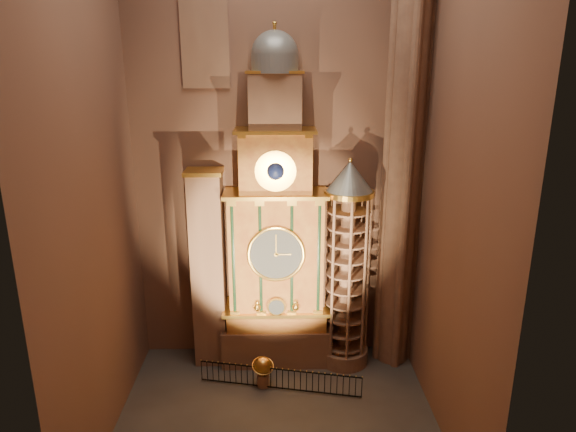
{
  "coord_description": "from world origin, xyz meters",
  "views": [
    {
      "loc": [
        0.08,
        -18.89,
        15.12
      ],
      "look_at": [
        0.55,
        3.0,
        8.49
      ],
      "focal_mm": 32.0,
      "sensor_mm": 36.0,
      "label": 1
    }
  ],
  "objects_px": {
    "iron_railing": "(280,379)",
    "celestial_globe": "(263,369)",
    "astronomical_clock": "(276,240)",
    "stair_turret": "(347,268)",
    "portrait_tower": "(208,269)"
  },
  "relations": [
    {
      "from": "stair_turret",
      "to": "iron_railing",
      "type": "relative_size",
      "value": 1.41
    },
    {
      "from": "stair_turret",
      "to": "astronomical_clock",
      "type": "bearing_deg",
      "value": 175.7
    },
    {
      "from": "celestial_globe",
      "to": "iron_railing",
      "type": "relative_size",
      "value": 0.2
    },
    {
      "from": "stair_turret",
      "to": "celestial_globe",
      "type": "relative_size",
      "value": 6.95
    },
    {
      "from": "iron_railing",
      "to": "stair_turret",
      "type": "bearing_deg",
      "value": 35.94
    },
    {
      "from": "portrait_tower",
      "to": "celestial_globe",
      "type": "bearing_deg",
      "value": -41.37
    },
    {
      "from": "iron_railing",
      "to": "celestial_globe",
      "type": "bearing_deg",
      "value": 158.07
    },
    {
      "from": "iron_railing",
      "to": "portrait_tower",
      "type": "bearing_deg",
      "value": 142.3
    },
    {
      "from": "portrait_tower",
      "to": "iron_railing",
      "type": "bearing_deg",
      "value": -37.7
    },
    {
      "from": "astronomical_clock",
      "to": "celestial_globe",
      "type": "relative_size",
      "value": 10.75
    },
    {
      "from": "portrait_tower",
      "to": "stair_turret",
      "type": "xyz_separation_m",
      "value": [
        6.9,
        -0.28,
        0.12
      ]
    },
    {
      "from": "celestial_globe",
      "to": "iron_railing",
      "type": "bearing_deg",
      "value": -21.93
    },
    {
      "from": "astronomical_clock",
      "to": "stair_turret",
      "type": "bearing_deg",
      "value": -4.3
    },
    {
      "from": "astronomical_clock",
      "to": "stair_turret",
      "type": "relative_size",
      "value": 1.55
    },
    {
      "from": "astronomical_clock",
      "to": "iron_railing",
      "type": "bearing_deg",
      "value": -87.32
    }
  ]
}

